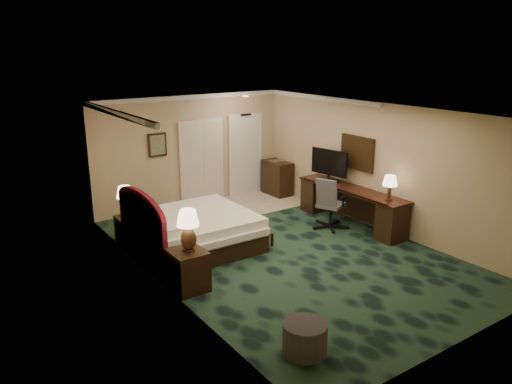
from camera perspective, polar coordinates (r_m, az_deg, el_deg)
floor at (r=9.69m, az=3.24°, el=-6.85°), size 5.00×7.50×0.00m
ceiling at (r=8.98m, az=3.52°, el=9.19°), size 5.00×7.50×0.00m
wall_back at (r=12.34m, az=-7.38°, el=4.70°), size 5.00×0.00×2.70m
wall_front at (r=6.85m, az=23.08°, el=-6.16°), size 5.00×0.00×2.70m
wall_left at (r=8.02m, az=-10.91°, el=-1.87°), size 0.00×7.50×2.70m
wall_right at (r=10.91m, az=13.82°, el=2.83°), size 0.00×7.50×2.70m
crown_molding at (r=8.98m, az=3.51°, el=8.87°), size 5.00×7.50×0.10m
tile_patch at (r=12.40m, az=-1.65°, el=-1.53°), size 3.20×1.70×0.01m
headboard at (r=9.13m, az=-12.90°, el=-4.04°), size 0.12×2.00×1.40m
entry_door at (r=13.13m, az=-1.25°, el=4.21°), size 1.02×0.06×2.18m
closet_doors at (r=12.48m, az=-6.23°, el=3.47°), size 1.20×0.06×2.10m
wall_art at (r=11.88m, az=-11.21°, el=5.30°), size 0.45×0.06×0.55m
wall_mirror at (r=11.24m, az=11.49°, el=4.41°), size 0.05×0.95×0.75m
bed at (r=9.81m, az=-7.04°, el=-4.51°), size 2.16×2.00×0.68m
nightstand_near at (r=8.24m, az=-7.79°, el=-8.82°), size 0.53×0.61×0.67m
nightstand_far at (r=10.40m, az=-14.37°, el=-4.13°), size 0.43×0.49×0.53m
lamp_near at (r=7.99m, az=-7.76°, el=-4.38°), size 0.36×0.36×0.68m
lamp_far at (r=10.22m, az=-14.70°, el=-1.06°), size 0.35×0.35×0.63m
bed_bench at (r=10.18m, az=-0.51°, el=-4.42°), size 0.74×1.26×0.40m
ottoman at (r=6.71m, az=5.61°, el=-16.27°), size 0.67×0.67×0.42m
desk at (r=11.21m, az=10.76°, el=-1.61°), size 0.61×2.85×0.82m
tv at (r=11.47m, az=8.35°, el=3.00°), size 0.25×0.96×0.75m
desk_lamp at (r=10.36m, az=15.02°, el=0.47°), size 0.30×0.30×0.51m
desk_chair at (r=10.86m, az=8.58°, el=-1.20°), size 0.85×0.83×1.15m
minibar at (r=13.23m, az=2.41°, el=1.61°), size 0.47×0.85×0.89m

